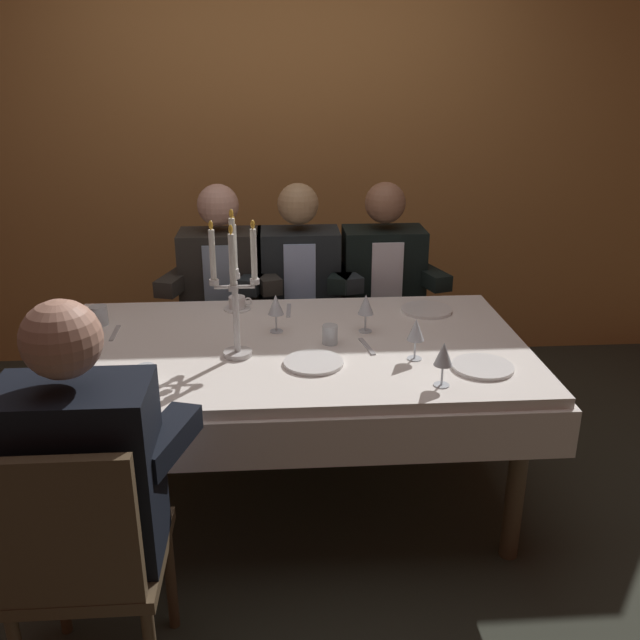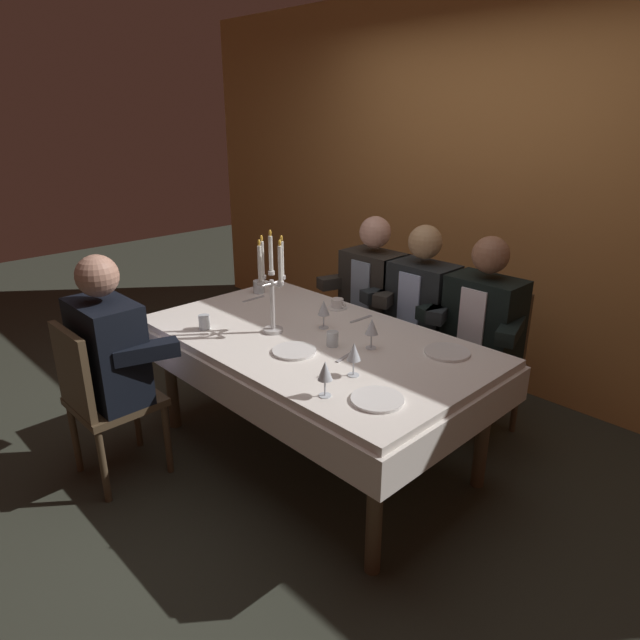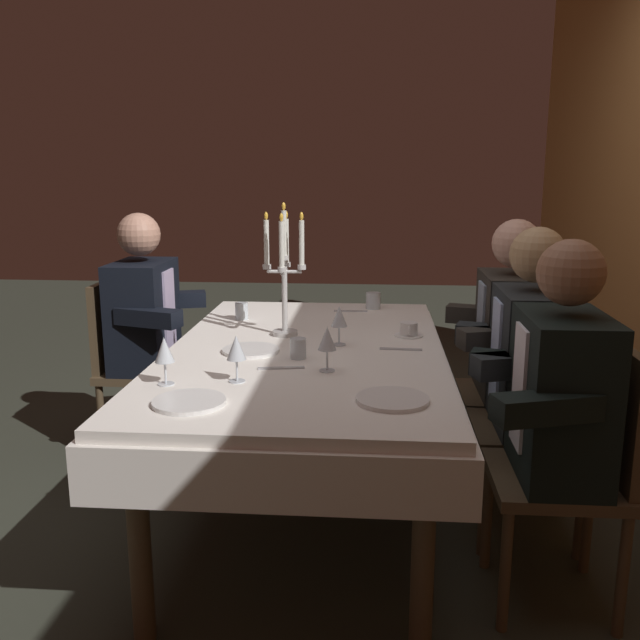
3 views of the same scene
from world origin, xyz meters
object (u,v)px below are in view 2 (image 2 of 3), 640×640
(water_tumbler_1, at_px, (204,322))
(seated_diner_1, at_px, (374,290))
(candelabra, at_px, (272,285))
(water_tumbler_2, at_px, (259,287))
(seated_diner_3, at_px, (484,321))
(dinner_plate_1, at_px, (377,399))
(dinner_plate_0, at_px, (294,351))
(wine_glass_3, at_px, (372,327))
(wine_glass_2, at_px, (325,372))
(seated_diner_2, at_px, (422,303))
(coffee_cup_0, at_px, (338,304))
(dinner_plate_2, at_px, (447,352))
(seated_diner_0, at_px, (107,351))
(dining_table, at_px, (313,356))
(wine_glass_0, at_px, (324,308))
(water_tumbler_0, at_px, (332,339))
(wine_glass_1, at_px, (354,353))

(water_tumbler_1, bearing_deg, seated_diner_1, 81.98)
(candelabra, height_order, water_tumbler_2, candelabra)
(water_tumbler_1, height_order, seated_diner_3, seated_diner_3)
(water_tumbler_2, bearing_deg, dinner_plate_1, -20.20)
(candelabra, relative_size, dinner_plate_0, 2.53)
(dinner_plate_0, xyz_separation_m, wine_glass_3, (0.24, 0.32, 0.11))
(wine_glass_2, relative_size, seated_diner_2, 0.13)
(water_tumbler_1, relative_size, seated_diner_2, 0.07)
(water_tumbler_1, relative_size, coffee_cup_0, 0.62)
(seated_diner_2, bearing_deg, coffee_cup_0, -123.07)
(dinner_plate_2, relative_size, seated_diner_1, 0.19)
(dinner_plate_1, distance_m, wine_glass_2, 0.25)
(seated_diner_2, bearing_deg, wine_glass_3, -72.17)
(seated_diner_0, distance_m, seated_diner_1, 1.79)
(dining_table, distance_m, water_tumbler_1, 0.64)
(wine_glass_2, distance_m, water_tumbler_2, 1.50)
(wine_glass_0, xyz_separation_m, water_tumbler_0, (0.21, -0.15, -0.08))
(dinner_plate_1, bearing_deg, water_tumbler_0, 152.94)
(wine_glass_3, xyz_separation_m, seated_diner_0, (-0.92, -0.99, -0.12))
(dinner_plate_1, distance_m, wine_glass_3, 0.57)
(dinner_plate_2, xyz_separation_m, coffee_cup_0, (-0.86, 0.09, 0.02))
(seated_diner_0, relative_size, seated_diner_3, 1.00)
(dinner_plate_2, height_order, wine_glass_3, wine_glass_3)
(wine_glass_0, xyz_separation_m, wine_glass_1, (0.52, -0.32, -0.00))
(wine_glass_1, bearing_deg, seated_diner_0, -147.00)
(coffee_cup_0, bearing_deg, seated_diner_2, 56.93)
(dinner_plate_2, bearing_deg, seated_diner_1, 150.28)
(dinner_plate_0, xyz_separation_m, coffee_cup_0, (-0.31, 0.63, 0.02))
(wine_glass_2, height_order, water_tumbler_0, wine_glass_2)
(dining_table, xyz_separation_m, wine_glass_3, (0.32, 0.11, 0.24))
(candelabra, xyz_separation_m, dinner_plate_1, (0.91, -0.18, -0.26))
(candelabra, distance_m, water_tumbler_2, 0.75)
(water_tumbler_0, height_order, seated_diner_0, seated_diner_0)
(wine_glass_3, bearing_deg, dining_table, -161.29)
(seated_diner_2, bearing_deg, seated_diner_1, 180.00)
(dinner_plate_2, bearing_deg, dinner_plate_1, -83.30)
(dinner_plate_0, relative_size, seated_diner_2, 0.18)
(dining_table, distance_m, dinner_plate_0, 0.26)
(dinner_plate_0, height_order, wine_glass_0, wine_glass_0)
(seated_diner_1, bearing_deg, candelabra, -82.73)
(dinner_plate_2, relative_size, wine_glass_2, 1.41)
(dinner_plate_1, relative_size, water_tumbler_2, 2.73)
(dining_table, relative_size, wine_glass_2, 11.83)
(water_tumbler_1, bearing_deg, wine_glass_1, 10.01)
(dinner_plate_0, bearing_deg, seated_diner_0, -135.47)
(candelabra, distance_m, water_tumbler_1, 0.45)
(candelabra, bearing_deg, dinner_plate_1, -11.18)
(wine_glass_1, bearing_deg, wine_glass_0, 148.63)
(dining_table, xyz_separation_m, seated_diner_2, (0.07, 0.89, 0.11))
(water_tumbler_0, bearing_deg, seated_diner_2, 95.75)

